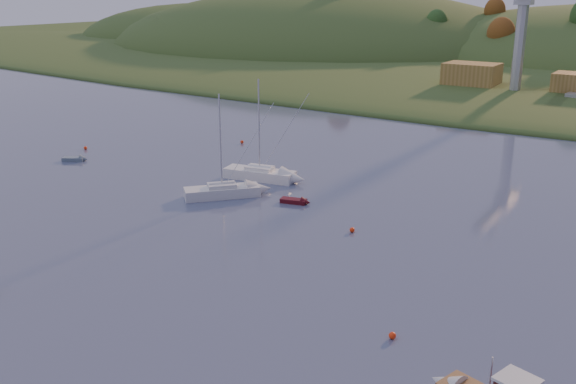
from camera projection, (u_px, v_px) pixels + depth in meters
The scene contains 15 objects.
shore_slope at pixel (552, 78), 167.40m from camera, with size 640.00×150.00×7.00m, color #385321.
hill_left_far at pixel (206, 40), 290.86m from camera, with size 120.00×100.00×32.00m, color #385321.
hill_left at pixel (322, 50), 242.32m from camera, with size 170.00×140.00×44.00m, color #385321.
hillside_trees at pixel (567, 70), 183.33m from camera, with size 280.00×50.00×32.00m, color #204B1A, non-canonical shape.
wharf at pixel (531, 97), 130.18m from camera, with size 42.00×16.00×2.40m, color slate.
shed_west at pixel (472, 75), 136.68m from camera, with size 11.00×8.00×4.80m, color olive.
dock_crane at pixel (520, 16), 124.02m from camera, with size 3.20×28.00×20.30m.
sailboat_near at pixel (222, 191), 71.97m from camera, with size 7.46×7.93×11.63m.
sailboat_far at pixel (260, 173), 78.61m from camera, with size 9.18×4.21×12.27m.
red_tender at pixel (299, 201), 69.90m from camera, with size 3.52×1.93×1.14m.
grey_dinghy at pixel (78, 159), 87.11m from camera, with size 3.53×2.81×1.26m.
buoy_0 at pixel (392, 336), 42.94m from camera, with size 0.50×0.50×0.50m, color #FF330D.
buoy_1 at pixel (352, 230), 61.68m from camera, with size 0.50×0.50×0.50m, color #FF330D.
buoy_2 at pixel (85, 148), 93.21m from camera, with size 0.50×0.50×0.50m, color #FF330D.
buoy_3 at pixel (242, 142), 96.85m from camera, with size 0.50×0.50×0.50m, color #FF330D.
Camera 1 is at (34.86, -13.74, 22.49)m, focal length 40.00 mm.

